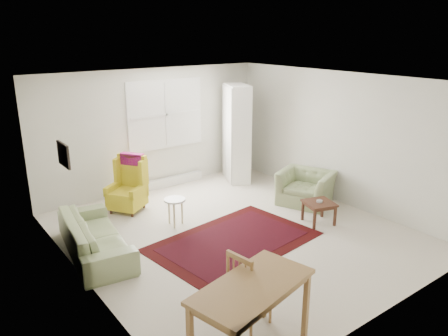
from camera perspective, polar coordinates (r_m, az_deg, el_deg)
room at (r=7.04m, az=0.56°, el=1.46°), size 5.04×5.54×2.51m
rug at (r=7.03m, az=1.28°, el=-9.50°), size 2.76×1.96×0.03m
sofa at (r=6.81m, az=-16.58°, el=-7.66°), size 1.03×2.03×0.78m
armchair at (r=8.54m, az=10.63°, el=-2.12°), size 1.17×1.23×0.76m
wingback_chair at (r=8.18m, az=-12.67°, el=-2.09°), size 0.86×0.86×1.04m
coffee_table at (r=7.77m, az=12.26°, el=-5.69°), size 0.60×0.60×0.39m
stool at (r=7.54m, az=-6.41°, el=-5.71°), size 0.41×0.41×0.49m
cabinet at (r=9.57m, az=1.70°, el=4.54°), size 0.75×0.95×2.12m
desk at (r=4.66m, az=3.62°, el=-19.26°), size 1.42×0.93×0.83m
desk_chair at (r=5.06m, az=3.47°, el=-15.27°), size 0.46×0.46×0.93m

